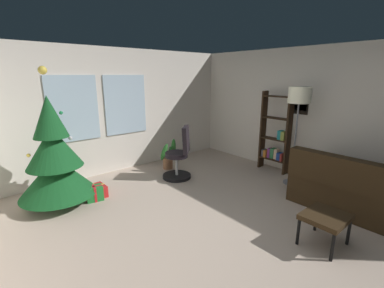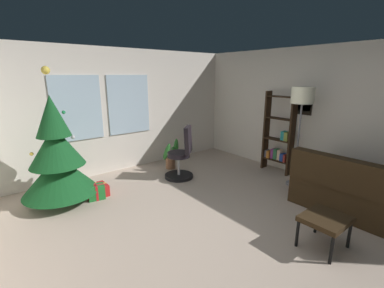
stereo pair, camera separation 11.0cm
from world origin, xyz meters
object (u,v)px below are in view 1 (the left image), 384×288
Objects in this scene: gift_box_red at (96,191)px; floor_lamp at (299,101)px; couch at (371,193)px; holiday_tree at (55,161)px; gift_box_green at (94,193)px; office_chair at (179,158)px; bookshelf at (275,137)px; footstool at (325,219)px; potted_plant at (169,157)px.

floor_lamp is (3.01, -1.82, 1.44)m from gift_box_red.
holiday_tree reaches higher than couch.
gift_box_green is 1.68m from office_chair.
gift_box_green is at bearing 162.38° from bookshelf.
gift_box_red is at bearing 160.52° from bookshelf.
gift_box_red is 0.30× the size of office_chair.
potted_plant reaches higher than footstool.
footstool is at bearing -62.44° from gift_box_red.
potted_plant is (1.78, 0.41, 0.16)m from gift_box_green.
office_chair reaches higher than footstool.
holiday_tree is 7.36× the size of gift_box_green.
holiday_tree reaches higher than potted_plant.
bookshelf is (3.36, -1.19, 0.63)m from gift_box_red.
couch reaches higher than gift_box_red.
holiday_tree is 2.16m from office_chair.
bookshelf is (1.78, -0.95, 0.32)m from office_chair.
gift_box_red is 1.75m from potted_plant.
footstool reaches higher than gift_box_red.
potted_plant is at bearing 4.25° from holiday_tree.
gift_box_green is 3.79m from floor_lamp.
holiday_tree is at bearing 164.88° from gift_box_red.
gift_box_green is (0.46, -0.24, -0.60)m from holiday_tree.
gift_box_green is 3.65m from bookshelf.
footstool is at bearing -60.64° from gift_box_green.
potted_plant is at bearing 10.22° from gift_box_red.
potted_plant is at bearing 76.77° from office_chair.
footstool is 3.43m from gift_box_red.
holiday_tree is (-2.11, 3.18, 0.37)m from footstool.
gift_box_green is at bearing -167.05° from potted_plant.
office_chair is at bearing 131.99° from floor_lamp.
couch is at bearing -4.15° from footstool.
couch is 3.63m from potted_plant.
office_chair reaches higher than couch.
floor_lamp is (1.42, 1.22, 1.19)m from footstool.
floor_lamp is at bearing -29.02° from holiday_tree.
floor_lamp reaches higher than gift_box_green.
holiday_tree is 6.81× the size of gift_box_red.
office_chair is at bearing -4.66° from gift_box_green.
floor_lamp reaches higher than gift_box_red.
gift_box_green is at bearing 134.25° from couch.
potted_plant is at bearing 137.85° from bookshelf.
bookshelf is at bearing 60.22° from floor_lamp.
office_chair is at bearing -10.14° from holiday_tree.
gift_box_green is at bearing -27.86° from holiday_tree.
footstool is 3.35m from potted_plant.
bookshelf reaches higher than footstool.
floor_lamp is at bearing -31.15° from gift_box_red.
bookshelf reaches higher than gift_box_red.
couch is at bearing -71.14° from potted_plant.
footstool is 1.79× the size of gift_box_green.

